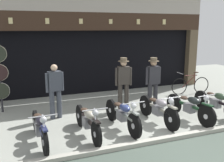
{
  "coord_description": "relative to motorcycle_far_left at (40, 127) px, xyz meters",
  "views": [
    {
      "loc": [
        -3.25,
        -4.95,
        2.74
      ],
      "look_at": [
        -0.21,
        2.76,
        1.0
      ],
      "focal_mm": 41.51,
      "sensor_mm": 36.0,
      "label": 1
    }
  ],
  "objects": [
    {
      "name": "motorcycle_center",
      "position": [
        3.33,
        0.15,
        0.01
      ],
      "size": [
        0.62,
        2.01,
        0.92
      ],
      "rotation": [
        0.0,
        0.0,
        3.17
      ],
      "color": "black",
      "rests_on": "ground"
    },
    {
      "name": "advert_board_near",
      "position": [
        4.44,
        4.34,
        1.43
      ],
      "size": [
        0.72,
        0.03,
        0.94
      ],
      "color": "silver"
    },
    {
      "name": "advert_board_far",
      "position": [
        5.4,
        4.34,
        1.43
      ],
      "size": [
        0.81,
        0.03,
        0.9
      ],
      "color": "silver"
    },
    {
      "name": "motorcycle_center_right",
      "position": [
        4.34,
        0.01,
        0.01
      ],
      "size": [
        0.62,
        2.02,
        0.91
      ],
      "rotation": [
        0.0,
        0.0,
        3.23
      ],
      "color": "black",
      "rests_on": "ground"
    },
    {
      "name": "leaning_bicycle",
      "position": [
        6.38,
        2.58,
        -0.04
      ],
      "size": [
        1.71,
        0.5,
        0.94
      ],
      "rotation": [
        0.0,
        0.0,
        1.45
      ],
      "color": "black",
      "rests_on": "ground"
    },
    {
      "name": "salesman_right",
      "position": [
        3.89,
        1.41,
        0.57
      ],
      "size": [
        0.56,
        0.36,
        1.75
      ],
      "rotation": [
        0.0,
        0.0,
        3.14
      ],
      "color": "#2D2D33",
      "rests_on": "ground"
    },
    {
      "name": "shop_facade",
      "position": [
        2.72,
        5.92,
        1.38
      ],
      "size": [
        10.32,
        4.42,
        6.75
      ],
      "color": "black",
      "rests_on": "ground"
    },
    {
      "name": "motorcycle_right",
      "position": [
        5.46,
        0.13,
        -0.0
      ],
      "size": [
        0.62,
        1.98,
        0.9
      ],
      "rotation": [
        0.0,
        0.0,
        3.13
      ],
      "color": "black",
      "rests_on": "ground"
    },
    {
      "name": "motorcycle_far_left",
      "position": [
        0.0,
        0.0,
        0.0
      ],
      "size": [
        0.62,
        1.98,
        0.9
      ],
      "rotation": [
        0.0,
        0.0,
        3.19
      ],
      "color": "black",
      "rests_on": "ground"
    },
    {
      "name": "salesman_left",
      "position": [
        0.65,
        1.64,
        0.51
      ],
      "size": [
        0.55,
        0.28,
        1.66
      ],
      "rotation": [
        0.0,
        0.0,
        3.32
      ],
      "color": "#3D424C",
      "rests_on": "ground"
    },
    {
      "name": "motorcycle_left",
      "position": [
        1.18,
        0.01,
        0.0
      ],
      "size": [
        0.62,
        2.0,
        0.9
      ],
      "rotation": [
        0.0,
        0.0,
        3.16
      ],
      "color": "black",
      "rests_on": "ground"
    },
    {
      "name": "shopkeeper_center",
      "position": [
        2.91,
        1.66,
        0.58
      ],
      "size": [
        0.55,
        0.36,
        1.76
      ],
      "rotation": [
        0.0,
        0.0,
        2.93
      ],
      "color": "#38332D",
      "rests_on": "ground"
    },
    {
      "name": "motorcycle_center_left",
      "position": [
        2.19,
        0.11,
        0.01
      ],
      "size": [
        0.62,
        2.03,
        0.92
      ],
      "rotation": [
        0.0,
        0.0,
        3.2
      ],
      "color": "black",
      "rests_on": "ground"
    }
  ]
}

